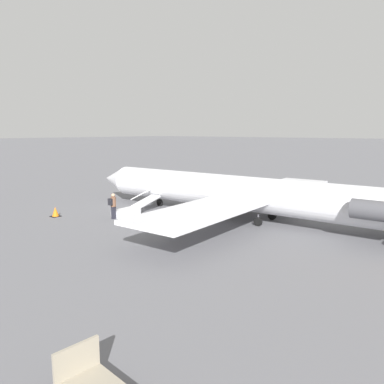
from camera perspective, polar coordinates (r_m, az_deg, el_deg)
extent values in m
plane|color=slate|center=(25.68, 6.77, -3.99)|extent=(600.00, 600.00, 0.00)
cylinder|color=silver|center=(25.34, 6.85, -0.09)|extent=(21.53, 3.25, 2.29)
cone|color=silver|center=(32.93, -11.51, 1.95)|extent=(2.61, 2.35, 2.24)
cube|color=silver|center=(20.12, 1.40, -2.96)|extent=(4.06, 9.17, 0.23)
cube|color=silver|center=(29.91, 14.07, 0.80)|extent=(4.06, 9.17, 0.23)
cylinder|color=#4C4C51|center=(20.73, 26.76, -2.64)|extent=(2.79, 1.15, 1.03)
cylinder|color=black|center=(29.65, -4.95, -1.61)|extent=(0.57, 0.17, 0.57)
cylinder|color=#4C4C51|center=(29.58, -4.96, -0.91)|extent=(0.10, 0.10, 0.18)
cylinder|color=black|center=(23.75, 10.02, -4.47)|extent=(0.57, 0.17, 0.57)
cylinder|color=#4C4C51|center=(23.66, 10.05, -3.59)|extent=(0.10, 0.10, 0.18)
cylinder|color=black|center=(25.56, 12.12, -3.55)|extent=(0.57, 0.17, 0.57)
cylinder|color=#4C4C51|center=(25.48, 12.15, -2.74)|extent=(0.10, 0.10, 0.18)
cube|color=silver|center=(26.42, -10.00, -3.14)|extent=(1.18, 1.85, 0.50)
cube|color=silver|center=(27.69, -7.02, -1.41)|extent=(1.00, 2.27, 0.65)
cube|color=silver|center=(27.91, -7.70, -0.30)|extent=(0.16, 2.21, 0.59)
cube|color=#23232D|center=(25.80, -11.85, -3.10)|extent=(0.21, 0.29, 0.85)
cylinder|color=brown|center=(25.65, -11.90, -1.46)|extent=(0.36, 0.36, 0.65)
sphere|color=tan|center=(25.58, -11.94, -0.48)|extent=(0.24, 0.24, 0.24)
cube|color=black|center=(25.47, -12.36, -1.48)|extent=(0.29, 0.19, 0.44)
cube|color=#9E937F|center=(9.43, -17.15, -23.15)|extent=(0.17, 1.10, 0.70)
cylinder|color=black|center=(9.79, -13.53, -26.51)|extent=(0.37, 0.15, 0.36)
cube|color=black|center=(27.69, -20.07, -3.50)|extent=(0.62, 0.62, 0.03)
cone|color=orange|center=(27.62, -20.10, -2.84)|extent=(0.48, 0.48, 0.68)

